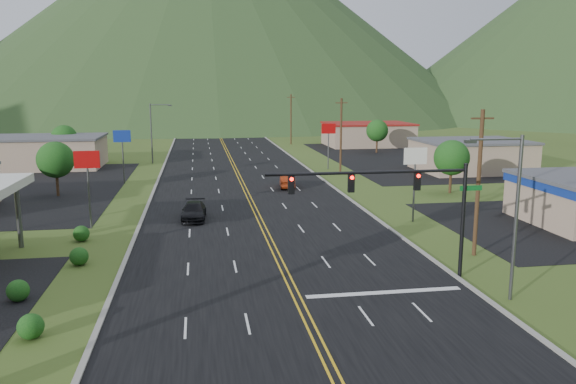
{
  "coord_description": "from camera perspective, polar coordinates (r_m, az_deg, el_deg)",
  "views": [
    {
      "loc": [
        -5.16,
        -16.79,
        11.46
      ],
      "look_at": [
        0.75,
        19.75,
        4.5
      ],
      "focal_mm": 35.0,
      "sensor_mm": 36.0,
      "label": 1
    }
  ],
  "objects": [
    {
      "name": "tree_east_a",
      "position": [
        63.4,
        16.29,
        3.36
      ],
      "size": [
        3.84,
        3.84,
        5.82
      ],
      "color": "#382314",
      "rests_on": "ground"
    },
    {
      "name": "tree_west_b",
      "position": [
        91.3,
        -21.78,
        5.13
      ],
      "size": [
        3.84,
        3.84,
        5.82
      ],
      "color": "#382314",
      "rests_on": "ground"
    },
    {
      "name": "traffic_signal",
      "position": [
        33.48,
        11.34,
        -0.11
      ],
      "size": [
        13.1,
        0.43,
        7.0
      ],
      "color": "black",
      "rests_on": "ground"
    },
    {
      "name": "car_red_far",
      "position": [
        64.51,
        -0.08,
        1.1
      ],
      "size": [
        2.1,
        4.74,
        1.51
      ],
      "primitive_type": "imported",
      "rotation": [
        0.0,
        0.0,
        3.03
      ],
      "color": "maroon",
      "rests_on": "ground"
    },
    {
      "name": "tree_east_b",
      "position": [
        100.07,
        9.05,
        6.17
      ],
      "size": [
        3.84,
        3.84,
        5.82
      ],
      "color": "#382314",
      "rests_on": "ground"
    },
    {
      "name": "building_east_mid",
      "position": [
        81.37,
        18.1,
        3.56
      ],
      "size": [
        14.4,
        11.4,
        4.3
      ],
      "color": "tan",
      "rests_on": "ground"
    },
    {
      "name": "pole_sign_west_b",
      "position": [
        69.65,
        -16.49,
        4.93
      ],
      "size": [
        2.0,
        0.18,
        6.4
      ],
      "color": "#59595E",
      "rests_on": "ground"
    },
    {
      "name": "mountain_n",
      "position": [
        238.87,
        -8.27,
        18.0
      ],
      "size": [
        220.0,
        220.0,
        85.0
      ],
      "primitive_type": "cone",
      "color": "#1B3819",
      "rests_on": "ground"
    },
    {
      "name": "building_east_far",
      "position": [
        112.2,
        8.09,
        5.84
      ],
      "size": [
        16.4,
        12.4,
        4.5
      ],
      "color": "tan",
      "rests_on": "ground"
    },
    {
      "name": "tree_west_a",
      "position": [
        64.0,
        -22.55,
        3.04
      ],
      "size": [
        3.84,
        3.84,
        5.82
      ],
      "color": "#382314",
      "rests_on": "ground"
    },
    {
      "name": "streetlight_west",
      "position": [
        87.26,
        -13.52,
        6.23
      ],
      "size": [
        3.28,
        0.25,
        9.0
      ],
      "color": "#59595E",
      "rests_on": "ground"
    },
    {
      "name": "utility_pole_d",
      "position": [
        153.07,
        -2.19,
        8.26
      ],
      "size": [
        1.6,
        0.28,
        10.0
      ],
      "color": "#382314",
      "rests_on": "ground"
    },
    {
      "name": "pole_sign_west_a",
      "position": [
        48.05,
        -19.71,
        2.36
      ],
      "size": [
        2.0,
        0.18,
        6.4
      ],
      "color": "#59595E",
      "rests_on": "ground"
    },
    {
      "name": "building_west_far",
      "position": [
        88.3,
        -24.17,
        3.73
      ],
      "size": [
        18.4,
        11.4,
        4.5
      ],
      "color": "tan",
      "rests_on": "ground"
    },
    {
      "name": "pole_sign_east_b",
      "position": [
        79.17,
        4.14,
        5.98
      ],
      "size": [
        2.0,
        0.18,
        6.4
      ],
      "color": "#59595E",
      "rests_on": "ground"
    },
    {
      "name": "streetlight_east",
      "position": [
        32.0,
        21.75,
        -1.43
      ],
      "size": [
        3.28,
        0.25,
        9.0
      ],
      "color": "#59595E",
      "rests_on": "ground"
    },
    {
      "name": "utility_pole_a",
      "position": [
        39.98,
        18.78,
        0.96
      ],
      "size": [
        1.6,
        0.28,
        10.0
      ],
      "color": "#382314",
      "rests_on": "ground"
    },
    {
      "name": "utility_pole_c",
      "position": [
        113.52,
        0.3,
        7.45
      ],
      "size": [
        1.6,
        0.28,
        10.0
      ],
      "color": "#382314",
      "rests_on": "ground"
    },
    {
      "name": "car_dark_mid",
      "position": [
        49.69,
        -9.53,
        -1.98
      ],
      "size": [
        2.31,
        5.11,
        1.45
      ],
      "primitive_type": "imported",
      "rotation": [
        0.0,
        0.0,
        -0.06
      ],
      "color": "black",
      "rests_on": "ground"
    },
    {
      "name": "pole_sign_east_a",
      "position": [
        48.75,
        12.79,
        2.83
      ],
      "size": [
        2.0,
        0.18,
        6.4
      ],
      "color": "#59595E",
      "rests_on": "ground"
    },
    {
      "name": "utility_pole_b",
      "position": [
        74.45,
        5.4,
        5.72
      ],
      "size": [
        1.6,
        0.28,
        10.0
      ],
      "color": "#382314",
      "rests_on": "ground"
    }
  ]
}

